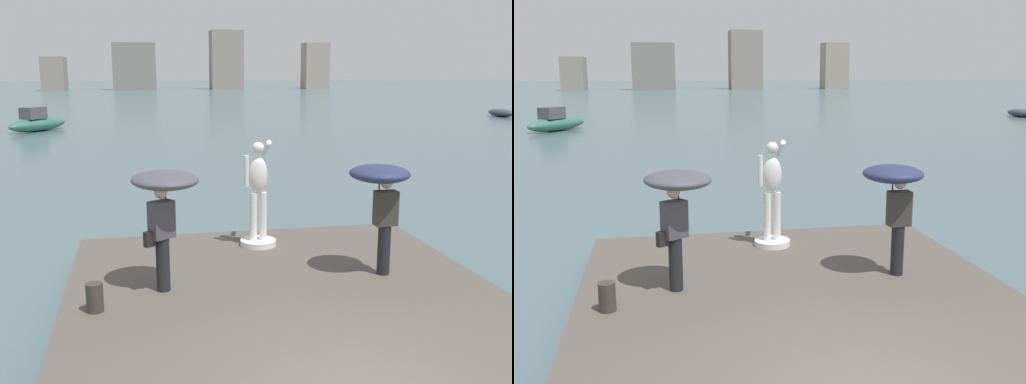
# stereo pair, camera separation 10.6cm
# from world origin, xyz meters

# --- Properties ---
(ground_plane) EXTENTS (400.00, 400.00, 0.00)m
(ground_plane) POSITION_xyz_m (0.00, 40.00, 0.00)
(ground_plane) COLOR #4C666B
(pier) EXTENTS (6.98, 10.02, 0.40)m
(pier) POSITION_xyz_m (0.00, 2.01, 0.20)
(pier) COLOR #564F47
(pier) RESTS_ON ground
(statue_white_figure) EXTENTS (0.72, 0.92, 2.15)m
(statue_white_figure) POSITION_xyz_m (0.08, 5.89, 1.31)
(statue_white_figure) COLOR white
(statue_white_figure) RESTS_ON pier
(onlooker_left) EXTENTS (1.49, 1.49, 1.95)m
(onlooker_left) POSITION_xyz_m (-1.86, 3.78, 1.96)
(onlooker_left) COLOR black
(onlooker_left) RESTS_ON pier
(onlooker_right) EXTENTS (1.04, 1.05, 1.93)m
(onlooker_right) POSITION_xyz_m (1.79, 3.78, 1.96)
(onlooker_right) COLOR black
(onlooker_right) RESTS_ON pier
(mooring_bollard) EXTENTS (0.25, 0.25, 0.43)m
(mooring_bollard) POSITION_xyz_m (-2.95, 3.04, 0.62)
(mooring_bollard) COLOR #38332D
(mooring_bollard) RESTS_ON pier
(boat_near) EXTENTS (1.31, 3.47, 0.64)m
(boat_near) POSITION_xyz_m (28.73, 40.81, 0.32)
(boat_near) COLOR #2D384C
(boat_near) RESTS_ON ground
(boat_mid) EXTENTS (3.86, 5.04, 1.58)m
(boat_mid) POSITION_xyz_m (-8.64, 35.44, 0.56)
(boat_mid) COLOR #336B5B
(boat_mid) RESTS_ON ground
(distant_skyline) EXTENTS (76.86, 8.95, 12.29)m
(distant_skyline) POSITION_xyz_m (3.24, 122.69, 5.07)
(distant_skyline) COLOR gray
(distant_skyline) RESTS_ON ground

